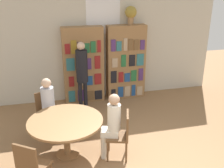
% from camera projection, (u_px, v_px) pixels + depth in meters
% --- Properties ---
extents(wall_back, '(6.40, 0.07, 3.00)m').
position_uv_depth(wall_back, '(103.00, 44.00, 7.10)').
color(wall_back, beige).
rests_on(wall_back, ground_plane).
extents(bookshelf_left, '(1.06, 0.34, 2.04)m').
position_uv_depth(bookshelf_left, '(83.00, 65.00, 6.97)').
color(bookshelf_left, olive).
rests_on(bookshelf_left, ground_plane).
extents(bookshelf_right, '(1.06, 0.34, 2.04)m').
position_uv_depth(bookshelf_right, '(126.00, 62.00, 7.24)').
color(bookshelf_right, olive).
rests_on(bookshelf_right, ground_plane).
extents(flower_vase, '(0.31, 0.31, 0.48)m').
position_uv_depth(flower_vase, '(131.00, 13.00, 6.79)').
color(flower_vase, '#997047').
rests_on(flower_vase, bookshelf_right).
extents(reading_table, '(1.37, 1.37, 0.74)m').
position_uv_depth(reading_table, '(66.00, 125.00, 4.78)').
color(reading_table, olive).
rests_on(reading_table, ground_plane).
extents(chair_near_camera, '(0.56, 0.56, 0.91)m').
position_uv_depth(chair_near_camera, '(31.00, 165.00, 3.94)').
color(chair_near_camera, brown).
rests_on(chair_near_camera, ground_plane).
extents(chair_left_side, '(0.51, 0.51, 0.91)m').
position_uv_depth(chair_left_side, '(47.00, 110.00, 5.63)').
color(chair_left_side, brown).
rests_on(chair_left_side, ground_plane).
extents(chair_far_side, '(0.50, 0.50, 0.91)m').
position_uv_depth(chair_far_side, '(122.00, 133.00, 4.78)').
color(chair_far_side, brown).
rests_on(chair_far_side, ground_plane).
extents(seated_reader_left, '(0.35, 0.40, 1.28)m').
position_uv_depth(seated_reader_left, '(49.00, 104.00, 5.41)').
color(seated_reader_left, '#B2B7C6').
rests_on(seated_reader_left, ground_plane).
extents(seated_reader_right, '(0.38, 0.32, 1.28)m').
position_uv_depth(seated_reader_right, '(112.00, 122.00, 4.71)').
color(seated_reader_right, silver).
rests_on(seated_reader_right, ground_plane).
extents(librarian_standing, '(0.29, 0.56, 1.75)m').
position_uv_depth(librarian_standing, '(82.00, 69.00, 6.48)').
color(librarian_standing, black).
rests_on(librarian_standing, ground_plane).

